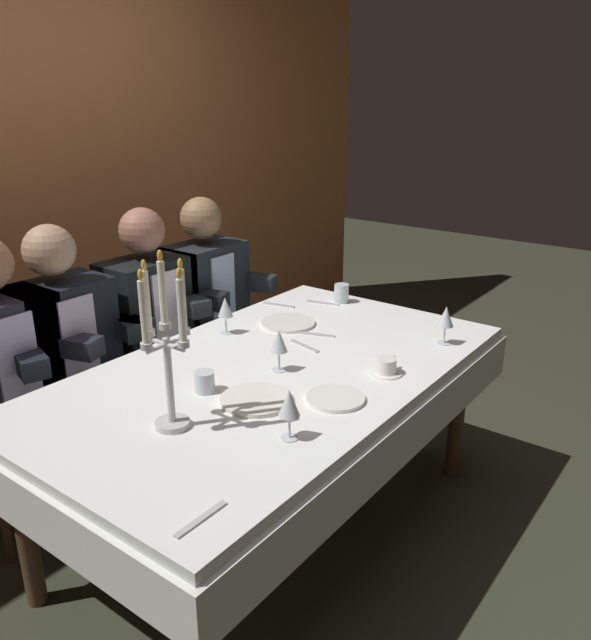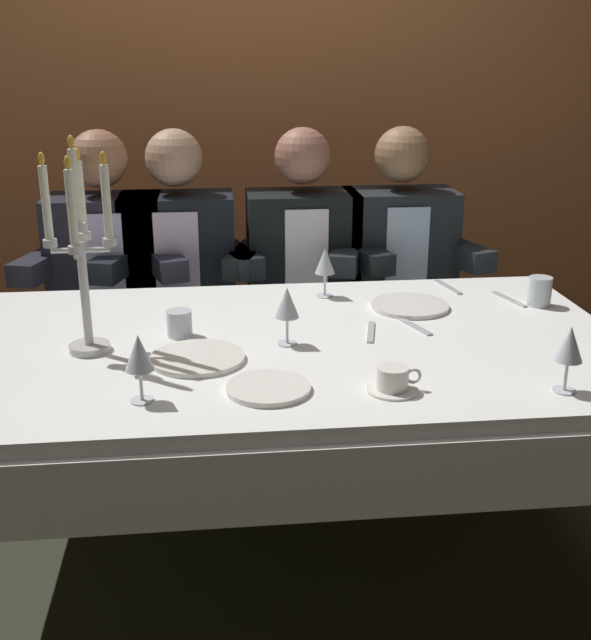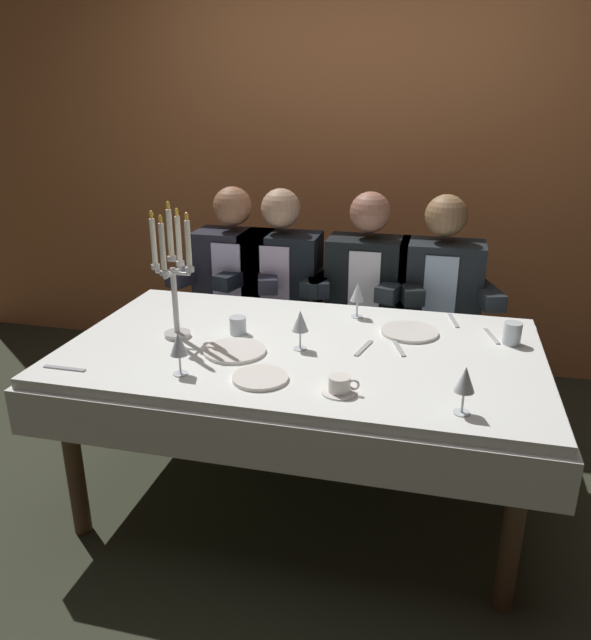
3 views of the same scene
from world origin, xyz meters
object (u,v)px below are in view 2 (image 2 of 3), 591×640
(dinner_plate_2, at_px, (268,388))
(seated_diner_1, at_px, (179,263))
(seated_diner_3, at_px, (398,257))
(seated_diner_2, at_px, (302,260))
(wine_glass_3, at_px, (569,346))
(coffee_cup_0, at_px, (393,380))
(water_tumbler_0, at_px, (179,323))
(dinner_plate_0, at_px, (410,306))
(wine_glass_1, at_px, (288,305))
(dining_table, at_px, (286,379))
(seated_diner_0, at_px, (107,265))
(candelabra, at_px, (81,254))
(wine_glass_0, at_px, (139,354))
(dinner_plate_1, at_px, (198,358))
(wine_glass_2, at_px, (325,263))
(water_tumbler_1, at_px, (540,291))

(dinner_plate_2, xyz_separation_m, seated_diner_1, (-0.25, 1.23, -0.01))
(dinner_plate_2, xyz_separation_m, seated_diner_3, (0.60, 1.23, -0.01))
(seated_diner_3, bearing_deg, seated_diner_2, 180.00)
(seated_diner_1, bearing_deg, wine_glass_3, -53.96)
(coffee_cup_0, height_order, seated_diner_2, seated_diner_2)
(water_tumbler_0, relative_size, seated_diner_3, 0.06)
(dinner_plate_0, xyz_separation_m, wine_glass_3, (0.21, -0.66, 0.11))
(wine_glass_1, height_order, coffee_cup_0, wine_glass_1)
(dinner_plate_2, bearing_deg, dining_table, 77.56)
(water_tumbler_0, distance_m, seated_diner_1, 0.82)
(dining_table, height_order, seated_diner_0, seated_diner_0)
(dinner_plate_2, bearing_deg, candelabra, 145.93)
(seated_diner_0, bearing_deg, coffee_cup_0, -57.09)
(seated_diner_2, bearing_deg, wine_glass_0, -112.51)
(dinner_plate_1, height_order, wine_glass_2, wine_glass_2)
(dinner_plate_0, distance_m, seated_diner_1, 0.98)
(dinner_plate_1, distance_m, dinner_plate_2, 0.27)
(wine_glass_3, relative_size, coffee_cup_0, 1.24)
(wine_glass_0, relative_size, seated_diner_1, 0.13)
(seated_diner_2, xyz_separation_m, seated_diner_3, (0.38, 0.00, 0.00))
(wine_glass_0, xyz_separation_m, seated_diner_3, (0.90, 1.25, -0.12))
(water_tumbler_1, distance_m, seated_diner_1, 1.33)
(dining_table, relative_size, candelabra, 3.40)
(seated_diner_2, bearing_deg, dinner_plate_1, -111.22)
(wine_glass_1, relative_size, seated_diner_3, 0.13)
(wine_glass_0, relative_size, wine_glass_2, 1.00)
(seated_diner_0, bearing_deg, dinner_plate_1, -70.98)
(candelabra, height_order, dinner_plate_1, candelabra)
(wine_glass_0, relative_size, coffee_cup_0, 1.24)
(coffee_cup_0, distance_m, seated_diner_3, 1.30)
(wine_glass_2, height_order, coffee_cup_0, wine_glass_2)
(coffee_cup_0, distance_m, seated_diner_2, 1.26)
(dinner_plate_0, xyz_separation_m, wine_glass_2, (-0.25, 0.15, 0.11))
(dinner_plate_0, bearing_deg, water_tumbler_0, -165.94)
(wine_glass_0, xyz_separation_m, seated_diner_0, (-0.22, 1.25, -0.12))
(wine_glass_0, distance_m, wine_glass_1, 0.50)
(dinner_plate_0, height_order, dinner_plate_2, same)
(dinner_plate_2, relative_size, seated_diner_1, 0.16)
(candelabra, xyz_separation_m, wine_glass_2, (0.70, 0.42, -0.16))
(wine_glass_0, bearing_deg, water_tumbler_1, 26.24)
(candelabra, height_order, wine_glass_1, candelabra)
(wine_glass_3, height_order, seated_diner_1, seated_diner_1)
(candelabra, xyz_separation_m, dinner_plate_2, (0.46, -0.31, -0.26))
(dining_table, distance_m, seated_diner_2, 0.91)
(seated_diner_1, height_order, seated_diner_3, same)
(seated_diner_3, bearing_deg, dinner_plate_2, -116.20)
(dinner_plate_2, xyz_separation_m, wine_glass_1, (0.08, 0.31, 0.11))
(coffee_cup_0, xyz_separation_m, seated_diner_3, (0.31, 1.26, -0.03))
(dinner_plate_0, xyz_separation_m, dinner_plate_2, (-0.49, -0.58, 0.00))
(dinner_plate_0, xyz_separation_m, seated_diner_1, (-0.74, 0.64, -0.01))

